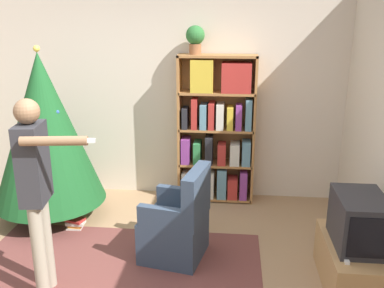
{
  "coord_description": "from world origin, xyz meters",
  "views": [
    {
      "loc": [
        0.9,
        -3.0,
        2.29
      ],
      "look_at": [
        0.5,
        0.99,
        1.05
      ],
      "focal_mm": 40.0,
      "sensor_mm": 36.0,
      "label": 1
    }
  ],
  "objects": [
    {
      "name": "game_remote",
      "position": [
        1.81,
        0.06,
        0.42
      ],
      "size": [
        0.04,
        0.12,
        0.02
      ],
      "color": "white",
      "rests_on": "tv_stand"
    },
    {
      "name": "potted_plant",
      "position": [
        0.43,
        2.04,
        2.01
      ],
      "size": [
        0.22,
        0.22,
        0.33
      ],
      "color": "#935B38",
      "rests_on": "bookshelf"
    },
    {
      "name": "bookshelf",
      "position": [
        0.71,
        2.03,
        0.91
      ],
      "size": [
        0.94,
        0.28,
        1.82
      ],
      "color": "#A8703D",
      "rests_on": "ground_plane"
    },
    {
      "name": "standing_person",
      "position": [
        -0.64,
        -0.01,
        1.0
      ],
      "size": [
        0.67,
        0.47,
        1.68
      ],
      "rotation": [
        0.0,
        0.0,
        -1.44
      ],
      "color": "#9E937F",
      "rests_on": "ground_plane"
    },
    {
      "name": "wall_back",
      "position": [
        0.0,
        2.25,
        1.3
      ],
      "size": [
        8.0,
        0.1,
        2.6
      ],
      "color": "beige",
      "rests_on": "ground_plane"
    },
    {
      "name": "tv_stand",
      "position": [
        1.96,
        0.33,
        0.21
      ],
      "size": [
        0.5,
        0.9,
        0.41
      ],
      "color": "tan",
      "rests_on": "ground_plane"
    },
    {
      "name": "book_pile_near_tree",
      "position": [
        -0.81,
        1.09,
        0.06
      ],
      "size": [
        0.23,
        0.18,
        0.12
      ],
      "color": "beige",
      "rests_on": "ground_plane"
    },
    {
      "name": "armchair",
      "position": [
        0.39,
        0.65,
        0.32
      ],
      "size": [
        0.67,
        0.66,
        0.92
      ],
      "rotation": [
        0.0,
        0.0,
        -1.77
      ],
      "color": "#334256",
      "rests_on": "ground_plane"
    },
    {
      "name": "area_rug",
      "position": [
        -0.15,
        0.32,
        0.0
      ],
      "size": [
        2.69,
        1.63,
        0.01
      ],
      "color": "brown",
      "rests_on": "ground_plane"
    },
    {
      "name": "television",
      "position": [
        1.96,
        0.33,
        0.63
      ],
      "size": [
        0.39,
        0.58,
        0.44
      ],
      "color": "#28282D",
      "rests_on": "tv_stand"
    },
    {
      "name": "christmas_tree",
      "position": [
        -1.17,
        1.34,
        1.05
      ],
      "size": [
        1.23,
        1.23,
        1.96
      ],
      "color": "#4C3323",
      "rests_on": "ground_plane"
    }
  ]
}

